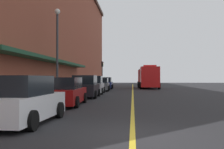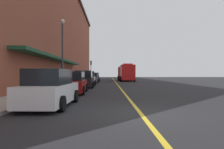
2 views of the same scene
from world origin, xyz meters
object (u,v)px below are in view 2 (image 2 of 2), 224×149
at_px(parked_car_2, 84,80).
at_px(parked_car_4, 92,78).
at_px(parked_car_0, 50,89).
at_px(traffic_light_near, 91,66).
at_px(parking_meter_0, 66,78).
at_px(parking_meter_1, 63,79).
at_px(parking_meter_2, 23,83).
at_px(street_lamp_left, 62,45).
at_px(parked_car_1, 73,83).
at_px(parked_car_5, 94,77).
at_px(parked_car_3, 89,79).
at_px(fire_truck, 126,73).

distance_m(parked_car_2, parked_car_4, 11.36).
bearing_deg(parked_car_0, traffic_light_near, 4.11).
relative_size(parking_meter_0, parking_meter_1, 1.00).
xyz_separation_m(parking_meter_2, street_lamp_left, (-0.60, 10.84, 3.34)).
bearing_deg(street_lamp_left, parking_meter_2, -86.83).
bearing_deg(parked_car_1, parked_car_2, -3.11).
bearing_deg(street_lamp_left, parking_meter_0, -59.83).
bearing_deg(parked_car_0, parking_meter_2, 71.79).
bearing_deg(parked_car_5, parked_car_2, 178.97).
distance_m(parked_car_3, street_lamp_left, 7.48).
distance_m(parked_car_4, parking_meter_2, 23.19).
relative_size(parked_car_0, parking_meter_2, 3.29).
bearing_deg(parking_meter_1, parked_car_3, 80.68).
height_order(parked_car_1, parked_car_3, parked_car_3).
distance_m(parked_car_0, parked_car_4, 23.69).
distance_m(parked_car_2, fire_truck, 20.45).
xyz_separation_m(parked_car_3, parking_meter_0, (-1.44, -7.29, 0.22)).
bearing_deg(parked_car_3, parked_car_2, 178.33).
relative_size(parked_car_3, parking_meter_2, 3.29).
relative_size(parked_car_0, parking_meter_1, 3.29).
distance_m(parked_car_1, parking_meter_0, 4.36).
bearing_deg(parking_meter_2, fire_truck, 76.21).
height_order(parked_car_4, parking_meter_1, parked_car_4).
bearing_deg(parking_meter_1, parked_car_5, 86.16).
bearing_deg(parking_meter_1, parking_meter_2, -90.00).
bearing_deg(parking_meter_0, parked_car_3, 78.81).
height_order(parked_car_1, parking_meter_2, parked_car_1).
bearing_deg(parked_car_4, traffic_light_near, 4.27).
relative_size(parked_car_2, parking_meter_0, 3.16).
bearing_deg(parked_car_3, parking_meter_1, 168.55).
distance_m(parked_car_2, parking_meter_1, 3.78).
bearing_deg(traffic_light_near, parked_car_2, -86.66).
height_order(parked_car_0, parking_meter_1, parked_car_0).
relative_size(parked_car_5, parking_meter_1, 3.32).
bearing_deg(street_lamp_left, fire_truck, 67.94).
distance_m(parked_car_4, traffic_light_near, 13.32).
bearing_deg(parked_car_4, parking_meter_1, 172.41).
bearing_deg(fire_truck, traffic_light_near, -124.30).
bearing_deg(parking_meter_2, parked_car_5, 87.26).
xyz_separation_m(parked_car_0, parked_car_3, (-0.05, 17.64, 0.05)).
bearing_deg(fire_truck, parked_car_0, -12.53).
distance_m(parked_car_2, parked_car_5, 17.17).
height_order(parked_car_0, parking_meter_2, parked_car_0).
bearing_deg(parked_car_0, street_lamp_left, 12.30).
distance_m(parked_car_5, street_lamp_left, 18.57).
bearing_deg(parking_meter_1, fire_truck, 71.51).
xyz_separation_m(parked_car_4, fire_truck, (6.20, 8.12, 0.88)).
bearing_deg(parked_car_3, parked_car_1, 177.61).
bearing_deg(parked_car_3, parking_meter_0, 166.68).
bearing_deg(street_lamp_left, parking_meter_1, -76.66).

